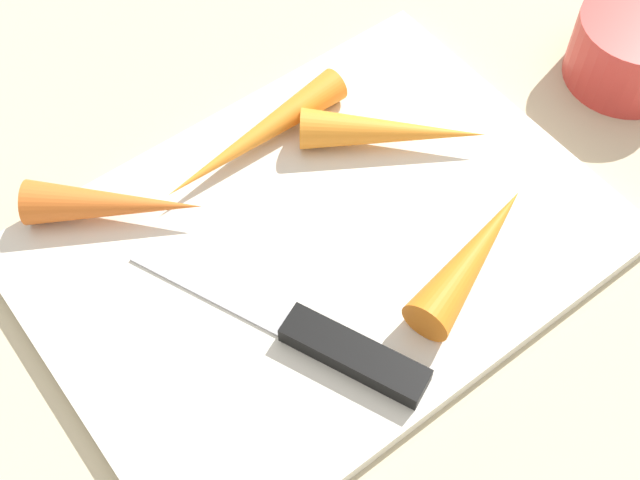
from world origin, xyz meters
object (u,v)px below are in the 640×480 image
(carrot_longest, at_px, (255,137))
(carrot_shortest, at_px, (114,204))
(knife, at_px, (334,345))
(cutting_board, at_px, (320,245))
(carrot_long, at_px, (394,132))
(carrot_short, at_px, (474,254))
(small_bowl, at_px, (632,49))

(carrot_longest, height_order, carrot_shortest, carrot_shortest)
(knife, bearing_deg, cutting_board, -54.53)
(carrot_long, bearing_deg, carrot_short, -63.27)
(knife, xyz_separation_m, carrot_longest, (0.05, 0.15, 0.01))
(knife, bearing_deg, small_bowl, -103.80)
(knife, bearing_deg, carrot_short, -117.27)
(carrot_short, xyz_separation_m, small_bowl, (0.21, 0.06, -0.00))
(cutting_board, height_order, carrot_long, carrot_long)
(carrot_longest, bearing_deg, carrot_shortest, -8.43)
(carrot_long, bearing_deg, small_bowl, 26.08)
(carrot_short, bearing_deg, knife, 158.59)
(carrot_longest, bearing_deg, knife, 67.08)
(carrot_short, bearing_deg, small_bowl, -1.67)
(carrot_longest, relative_size, carrot_short, 1.26)
(cutting_board, xyz_separation_m, carrot_long, (0.09, 0.03, 0.02))
(cutting_board, xyz_separation_m, carrot_longest, (0.01, 0.09, 0.02))
(cutting_board, height_order, carrot_longest, carrot_longest)
(knife, bearing_deg, carrot_long, -75.57)
(carrot_longest, bearing_deg, small_bowl, 154.79)
(carrot_shortest, height_order, carrot_long, carrot_shortest)
(carrot_longest, height_order, carrot_short, carrot_short)
(knife, relative_size, carrot_shortest, 1.70)
(small_bowl, bearing_deg, knife, -170.46)
(carrot_shortest, bearing_deg, small_bowl, 22.75)
(carrot_short, bearing_deg, cutting_board, 112.86)
(knife, relative_size, carrot_short, 1.65)
(cutting_board, distance_m, knife, 0.08)
(carrot_long, bearing_deg, cutting_board, -119.94)
(cutting_board, xyz_separation_m, small_bowl, (0.27, -0.01, 0.02))
(knife, bearing_deg, carrot_shortest, -4.86)
(carrot_short, relative_size, carrot_long, 0.93)
(knife, distance_m, carrot_short, 0.10)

